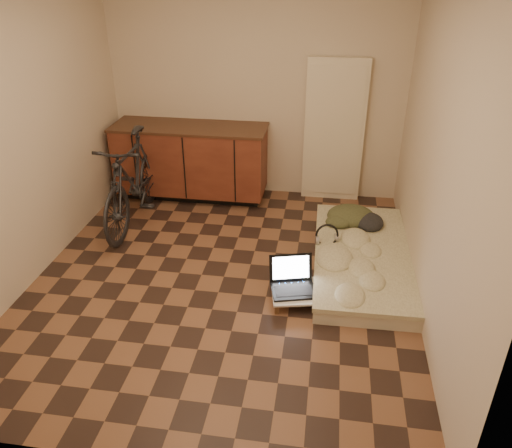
# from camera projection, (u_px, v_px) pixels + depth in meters

# --- Properties ---
(room_shell) EXTENTS (3.50, 4.00, 2.60)m
(room_shell) POSITION_uv_depth(u_px,v_px,m) (219.00, 147.00, 4.12)
(room_shell) COLOR brown
(room_shell) RESTS_ON ground
(cabinets) EXTENTS (1.84, 0.62, 0.91)m
(cabinets) POSITION_uv_depth(u_px,v_px,m) (191.00, 161.00, 6.09)
(cabinets) COLOR black
(cabinets) RESTS_ON ground
(appliance_panel) EXTENTS (0.70, 0.10, 1.70)m
(appliance_panel) POSITION_uv_depth(u_px,v_px,m) (334.00, 131.00, 5.89)
(appliance_panel) COLOR #F5E5C1
(appliance_panel) RESTS_ON ground
(bicycle) EXTENTS (0.54, 1.75, 1.13)m
(bicycle) POSITION_uv_depth(u_px,v_px,m) (133.00, 176.00, 5.45)
(bicycle) COLOR black
(bicycle) RESTS_ON ground
(futon) EXTENTS (0.96, 1.94, 0.17)m
(futon) POSITION_uv_depth(u_px,v_px,m) (362.00, 258.00, 4.88)
(futon) COLOR beige
(futon) RESTS_ON ground
(clothing_pile) EXTENTS (0.55, 0.46, 0.22)m
(clothing_pile) POSITION_uv_depth(u_px,v_px,m) (356.00, 212.00, 5.32)
(clothing_pile) COLOR #3D4226
(clothing_pile) RESTS_ON futon
(headphones) EXTENTS (0.30, 0.29, 0.17)m
(headphones) POSITION_uv_depth(u_px,v_px,m) (327.00, 234.00, 4.95)
(headphones) COLOR black
(headphones) RESTS_ON futon
(lap_desk) EXTENTS (0.70, 0.53, 0.10)m
(lap_desk) POSITION_uv_depth(u_px,v_px,m) (307.00, 291.00, 4.39)
(lap_desk) COLOR brown
(lap_desk) RESTS_ON ground
(laptop) EXTENTS (0.46, 0.43, 0.26)m
(laptop) POSITION_uv_depth(u_px,v_px,m) (293.00, 283.00, 4.39)
(laptop) COLOR black
(laptop) RESTS_ON lap_desk
(mouse) EXTENTS (0.08, 0.11, 0.03)m
(mouse) POSITION_uv_depth(u_px,v_px,m) (330.00, 292.00, 4.33)
(mouse) COLOR white
(mouse) RESTS_ON lap_desk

